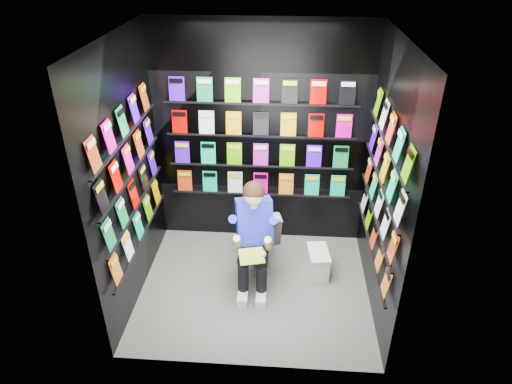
{
  "coord_description": "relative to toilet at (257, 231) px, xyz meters",
  "views": [
    {
      "loc": [
        0.28,
        -3.7,
        3.33
      ],
      "look_at": [
        0.0,
        0.15,
        1.1
      ],
      "focal_mm": 32.0,
      "sensor_mm": 36.0,
      "label": 1
    }
  ],
  "objects": [
    {
      "name": "comics_right",
      "position": [
        1.18,
        -0.54,
        0.94
      ],
      "size": [
        0.06,
        1.7,
        1.37
      ],
      "primitive_type": null,
      "color": "#BB3B15",
      "rests_on": "wall_right"
    },
    {
      "name": "wall_front",
      "position": [
        0.01,
        -1.54,
        0.93
      ],
      "size": [
        2.4,
        0.04,
        2.6
      ],
      "primitive_type": "cube",
      "color": "black",
      "rests_on": "floor"
    },
    {
      "name": "comics_left",
      "position": [
        -1.16,
        -0.54,
        0.94
      ],
      "size": [
        0.06,
        1.7,
        1.37
      ],
      "primitive_type": null,
      "color": "#BB3B15",
      "rests_on": "wall_left"
    },
    {
      "name": "longbox_lid",
      "position": [
        0.69,
        -0.23,
        -0.09
      ],
      "size": [
        0.26,
        0.4,
        0.03
      ],
      "primitive_type": "cube",
      "rotation": [
        0.0,
        0.0,
        0.12
      ],
      "color": "silver",
      "rests_on": "longbox"
    },
    {
      "name": "longbox",
      "position": [
        0.69,
        -0.23,
        -0.23
      ],
      "size": [
        0.24,
        0.38,
        0.27
      ],
      "primitive_type": "cube",
      "rotation": [
        0.0,
        0.0,
        0.12
      ],
      "color": "silver",
      "rests_on": "floor"
    },
    {
      "name": "reader",
      "position": [
        0.0,
        -0.38,
        0.38
      ],
      "size": [
        0.65,
        0.81,
        1.32
      ],
      "primitive_type": null,
      "rotation": [
        0.0,
        0.0,
        0.25
      ],
      "color": "#2B32D6",
      "rests_on": "toilet"
    },
    {
      "name": "wall_back",
      "position": [
        0.01,
        0.46,
        0.93
      ],
      "size": [
        2.4,
        0.04,
        2.6
      ],
      "primitive_type": "cube",
      "color": "black",
      "rests_on": "floor"
    },
    {
      "name": "floor",
      "position": [
        0.01,
        -0.54,
        -0.37
      ],
      "size": [
        2.4,
        2.4,
        0.0
      ],
      "primitive_type": "plane",
      "color": "slate",
      "rests_on": "ground"
    },
    {
      "name": "toilet",
      "position": [
        0.0,
        0.0,
        0.0
      ],
      "size": [
        0.59,
        0.83,
        0.73
      ],
      "primitive_type": "imported",
      "rotation": [
        0.0,
        0.0,
        3.39
      ],
      "color": "white",
      "rests_on": "floor"
    },
    {
      "name": "wall_left",
      "position": [
        -1.19,
        -0.54,
        0.93
      ],
      "size": [
        0.04,
        2.0,
        2.6
      ],
      "primitive_type": "cube",
      "color": "black",
      "rests_on": "floor"
    },
    {
      "name": "ceiling",
      "position": [
        0.01,
        -0.54,
        2.23
      ],
      "size": [
        2.4,
        2.4,
        0.0
      ],
      "primitive_type": "plane",
      "color": "white",
      "rests_on": "floor"
    },
    {
      "name": "held_comic",
      "position": [
        0.0,
        -0.73,
        0.21
      ],
      "size": [
        0.27,
        0.2,
        0.1
      ],
      "primitive_type": "cube",
      "rotation": [
        -0.96,
        0.0,
        0.25
      ],
      "color": "#2F961E",
      "rests_on": "reader"
    },
    {
      "name": "wall_right",
      "position": [
        1.21,
        -0.54,
        0.93
      ],
      "size": [
        0.04,
        2.0,
        2.6
      ],
      "primitive_type": "cube",
      "color": "black",
      "rests_on": "floor"
    },
    {
      "name": "comics_back",
      "position": [
        0.01,
        0.43,
        0.94
      ],
      "size": [
        2.1,
        0.06,
        1.37
      ],
      "primitive_type": null,
      "color": "#BB3B15",
      "rests_on": "wall_back"
    }
  ]
}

